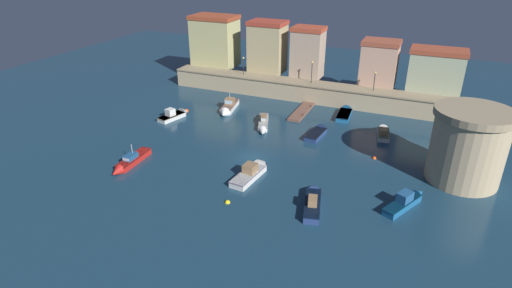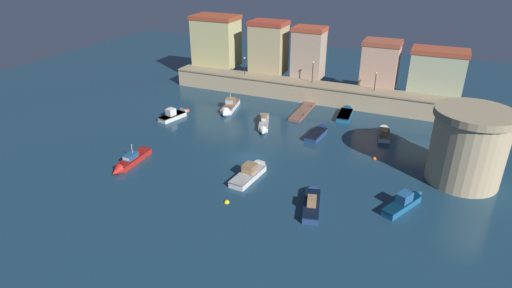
{
  "view_description": "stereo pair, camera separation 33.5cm",
  "coord_description": "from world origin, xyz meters",
  "px_view_note": "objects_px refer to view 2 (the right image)",
  "views": [
    {
      "loc": [
        19.08,
        -42.91,
        24.37
      ],
      "look_at": [
        0.0,
        1.23,
        1.35
      ],
      "focal_mm": 29.51,
      "sensor_mm": 36.0,
      "label": 1
    },
    {
      "loc": [
        19.39,
        -42.78,
        24.37
      ],
      "look_at": [
        0.0,
        1.23,
        1.35
      ],
      "focal_mm": 29.51,
      "sensor_mm": 36.0,
      "label": 2
    }
  ],
  "objects_px": {
    "moored_boat_0": "(229,107)",
    "moored_boat_3": "(346,113)",
    "fortress_tower": "(468,146)",
    "moored_boat_2": "(264,124)",
    "moored_boat_5": "(176,114)",
    "moored_boat_4": "(384,132)",
    "quay_lamp_1": "(313,69)",
    "moored_boat_8": "(406,201)",
    "mooring_buoy_1": "(374,159)",
    "quay_lamp_0": "(244,63)",
    "moored_boat_1": "(129,162)",
    "mooring_buoy_0": "(227,203)",
    "moored_boat_7": "(253,171)",
    "moored_boat_6": "(312,200)",
    "quay_lamp_2": "(376,78)",
    "mooring_buoy_2": "(187,111)",
    "moored_boat_9": "(319,132)"
  },
  "relations": [
    {
      "from": "quay_lamp_0",
      "to": "moored_boat_1",
      "type": "bearing_deg",
      "value": -91.46
    },
    {
      "from": "fortress_tower",
      "to": "moored_boat_8",
      "type": "xyz_separation_m",
      "value": [
        -5.14,
        -7.89,
        -3.75
      ]
    },
    {
      "from": "quay_lamp_2",
      "to": "mooring_buoy_0",
      "type": "bearing_deg",
      "value": -105.0
    },
    {
      "from": "fortress_tower",
      "to": "moored_boat_4",
      "type": "xyz_separation_m",
      "value": [
        -9.89,
        9.27,
        -3.87
      ]
    },
    {
      "from": "moored_boat_3",
      "to": "moored_boat_6",
      "type": "xyz_separation_m",
      "value": [
        2.47,
        -26.19,
        0.11
      ]
    },
    {
      "from": "moored_boat_2",
      "to": "moored_boat_5",
      "type": "distance_m",
      "value": 13.98
    },
    {
      "from": "moored_boat_2",
      "to": "quay_lamp_1",
      "type": "bearing_deg",
      "value": 147.49
    },
    {
      "from": "quay_lamp_0",
      "to": "moored_boat_6",
      "type": "height_order",
      "value": "quay_lamp_0"
    },
    {
      "from": "moored_boat_0",
      "to": "mooring_buoy_1",
      "type": "bearing_deg",
      "value": 62.04
    },
    {
      "from": "mooring_buoy_1",
      "to": "moored_boat_3",
      "type": "bearing_deg",
      "value": 116.63
    },
    {
      "from": "quay_lamp_0",
      "to": "moored_boat_9",
      "type": "relative_size",
      "value": 0.55
    },
    {
      "from": "moored_boat_3",
      "to": "mooring_buoy_1",
      "type": "xyz_separation_m",
      "value": [
        6.65,
        -13.25,
        -0.37
      ]
    },
    {
      "from": "quay_lamp_1",
      "to": "moored_boat_8",
      "type": "distance_m",
      "value": 32.9
    },
    {
      "from": "fortress_tower",
      "to": "mooring_buoy_1",
      "type": "bearing_deg",
      "value": 171.73
    },
    {
      "from": "moored_boat_3",
      "to": "moored_boat_5",
      "type": "xyz_separation_m",
      "value": [
        -23.82,
        -11.46,
        0.1
      ]
    },
    {
      "from": "moored_boat_8",
      "to": "quay_lamp_1",
      "type": "bearing_deg",
      "value": 59.94
    },
    {
      "from": "mooring_buoy_0",
      "to": "moored_boat_7",
      "type": "bearing_deg",
      "value": 89.17
    },
    {
      "from": "moored_boat_0",
      "to": "moored_boat_3",
      "type": "height_order",
      "value": "moored_boat_0"
    },
    {
      "from": "mooring_buoy_0",
      "to": "mooring_buoy_1",
      "type": "bearing_deg",
      "value": 52.58
    },
    {
      "from": "quay_lamp_0",
      "to": "moored_boat_7",
      "type": "relative_size",
      "value": 0.45
    },
    {
      "from": "quay_lamp_2",
      "to": "moored_boat_6",
      "type": "relative_size",
      "value": 0.43
    },
    {
      "from": "quay_lamp_1",
      "to": "moored_boat_3",
      "type": "relative_size",
      "value": 0.59
    },
    {
      "from": "moored_boat_8",
      "to": "moored_boat_2",
      "type": "bearing_deg",
      "value": 84.04
    },
    {
      "from": "mooring_buoy_1",
      "to": "mooring_buoy_2",
      "type": "xyz_separation_m",
      "value": [
        -30.38,
        4.75,
        0.0
      ]
    },
    {
      "from": "quay_lamp_2",
      "to": "moored_boat_6",
      "type": "xyz_separation_m",
      "value": [
        -0.83,
        -30.48,
        -4.73
      ]
    },
    {
      "from": "moored_boat_7",
      "to": "quay_lamp_2",
      "type": "bearing_deg",
      "value": -12.3
    },
    {
      "from": "quay_lamp_0",
      "to": "quay_lamp_1",
      "type": "xyz_separation_m",
      "value": [
        12.54,
        0.0,
        0.31
      ]
    },
    {
      "from": "moored_boat_1",
      "to": "moored_boat_4",
      "type": "distance_m",
      "value": 34.44
    },
    {
      "from": "moored_boat_0",
      "to": "mooring_buoy_1",
      "type": "relative_size",
      "value": 13.34
    },
    {
      "from": "moored_boat_0",
      "to": "moored_boat_1",
      "type": "distance_m",
      "value": 21.41
    },
    {
      "from": "moored_boat_1",
      "to": "moored_boat_9",
      "type": "xyz_separation_m",
      "value": [
        18.49,
        17.95,
        -0.1
      ]
    },
    {
      "from": "quay_lamp_1",
      "to": "quay_lamp_2",
      "type": "bearing_deg",
      "value": -0.0
    },
    {
      "from": "moored_boat_6",
      "to": "mooring_buoy_0",
      "type": "xyz_separation_m",
      "value": [
        -8.21,
        -3.25,
        -0.48
      ]
    },
    {
      "from": "fortress_tower",
      "to": "moored_boat_2",
      "type": "distance_m",
      "value": 27.26
    },
    {
      "from": "moored_boat_7",
      "to": "mooring_buoy_0",
      "type": "relative_size",
      "value": 12.2
    },
    {
      "from": "moored_boat_9",
      "to": "mooring_buoy_0",
      "type": "xyz_separation_m",
      "value": [
        -3.92,
        -20.49,
        -0.38
      ]
    },
    {
      "from": "moored_boat_2",
      "to": "moored_boat_3",
      "type": "xyz_separation_m",
      "value": [
        9.99,
        9.45,
        -0.06
      ]
    },
    {
      "from": "moored_boat_4",
      "to": "mooring_buoy_2",
      "type": "height_order",
      "value": "moored_boat_4"
    },
    {
      "from": "moored_boat_6",
      "to": "mooring_buoy_2",
      "type": "xyz_separation_m",
      "value": [
        -26.21,
        17.69,
        -0.48
      ]
    },
    {
      "from": "fortress_tower",
      "to": "moored_boat_4",
      "type": "bearing_deg",
      "value": 136.83
    },
    {
      "from": "moored_boat_5",
      "to": "moored_boat_3",
      "type": "bearing_deg",
      "value": -50.02
    },
    {
      "from": "moored_boat_3",
      "to": "moored_boat_9",
      "type": "relative_size",
      "value": 1.1
    },
    {
      "from": "moored_boat_5",
      "to": "moored_boat_9",
      "type": "xyz_separation_m",
      "value": [
        22.0,
        2.5,
        -0.1
      ]
    },
    {
      "from": "moored_boat_0",
      "to": "moored_boat_3",
      "type": "distance_m",
      "value": 18.51
    },
    {
      "from": "moored_boat_4",
      "to": "quay_lamp_1",
      "type": "bearing_deg",
      "value": 45.14
    },
    {
      "from": "quay_lamp_1",
      "to": "moored_boat_9",
      "type": "height_order",
      "value": "quay_lamp_1"
    },
    {
      "from": "moored_boat_3",
      "to": "mooring_buoy_1",
      "type": "distance_m",
      "value": 14.83
    },
    {
      "from": "moored_boat_9",
      "to": "mooring_buoy_2",
      "type": "relative_size",
      "value": 7.74
    },
    {
      "from": "moored_boat_1",
      "to": "mooring_buoy_2",
      "type": "xyz_separation_m",
      "value": [
        -3.43,
        18.4,
        -0.47
      ]
    },
    {
      "from": "quay_lamp_0",
      "to": "moored_boat_0",
      "type": "bearing_deg",
      "value": -79.23
    }
  ]
}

